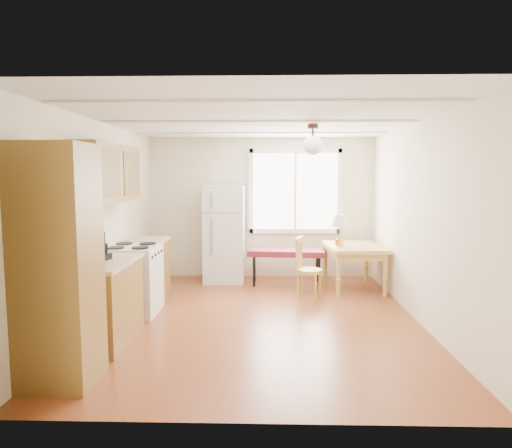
{
  "coord_description": "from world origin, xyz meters",
  "views": [
    {
      "loc": [
        0.11,
        -5.69,
        1.82
      ],
      "look_at": [
        -0.05,
        0.67,
        1.15
      ],
      "focal_mm": 32.0,
      "sensor_mm": 36.0,
      "label": 1
    }
  ],
  "objects_px": {
    "dining_table": "(354,252)",
    "chair": "(304,263)",
    "refrigerator": "(224,233)",
    "bench": "(286,253)"
  },
  "relations": [
    {
      "from": "dining_table",
      "to": "chair",
      "type": "xyz_separation_m",
      "value": [
        -0.84,
        -0.49,
        -0.11
      ]
    },
    {
      "from": "refrigerator",
      "to": "chair",
      "type": "distance_m",
      "value": 1.68
    },
    {
      "from": "dining_table",
      "to": "chair",
      "type": "distance_m",
      "value": 0.98
    },
    {
      "from": "refrigerator",
      "to": "dining_table",
      "type": "distance_m",
      "value": 2.21
    },
    {
      "from": "refrigerator",
      "to": "dining_table",
      "type": "relative_size",
      "value": 1.39
    },
    {
      "from": "refrigerator",
      "to": "bench",
      "type": "distance_m",
      "value": 1.13
    },
    {
      "from": "refrigerator",
      "to": "chair",
      "type": "height_order",
      "value": "refrigerator"
    },
    {
      "from": "bench",
      "to": "dining_table",
      "type": "height_order",
      "value": "dining_table"
    },
    {
      "from": "refrigerator",
      "to": "chair",
      "type": "relative_size",
      "value": 1.87
    },
    {
      "from": "bench",
      "to": "chair",
      "type": "xyz_separation_m",
      "value": [
        0.24,
        -0.77,
        -0.02
      ]
    }
  ]
}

